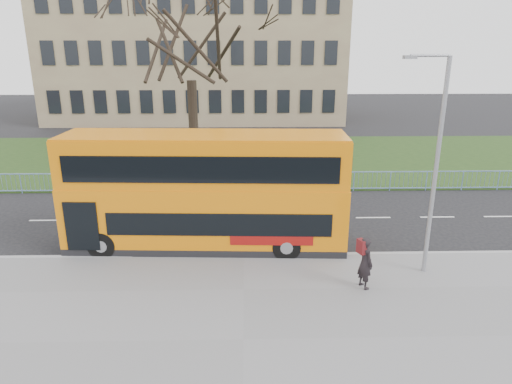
# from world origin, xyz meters

# --- Properties ---
(ground) EXTENTS (120.00, 120.00, 0.00)m
(ground) POSITION_xyz_m (0.00, 0.00, 0.00)
(ground) COLOR black
(ground) RESTS_ON ground
(pavement) EXTENTS (80.00, 10.50, 0.12)m
(pavement) POSITION_xyz_m (0.00, -6.75, 0.06)
(pavement) COLOR slate
(pavement) RESTS_ON ground
(kerb) EXTENTS (80.00, 0.20, 0.14)m
(kerb) POSITION_xyz_m (0.00, -1.55, 0.07)
(kerb) COLOR gray
(kerb) RESTS_ON ground
(grass_verge) EXTENTS (80.00, 15.40, 0.08)m
(grass_verge) POSITION_xyz_m (0.00, 14.30, 0.04)
(grass_verge) COLOR #1A3312
(grass_verge) RESTS_ON ground
(guard_railing) EXTENTS (40.00, 0.12, 1.10)m
(guard_railing) POSITION_xyz_m (0.00, 6.60, 0.55)
(guard_railing) COLOR #7699D2
(guard_railing) RESTS_ON ground
(bare_tree) EXTENTS (9.37, 9.37, 13.39)m
(bare_tree) POSITION_xyz_m (-3.00, 10.00, 6.78)
(bare_tree) COLOR black
(bare_tree) RESTS_ON grass_verge
(civic_building) EXTENTS (30.00, 15.00, 14.00)m
(civic_building) POSITION_xyz_m (-5.00, 35.00, 7.00)
(civic_building) COLOR #8D7359
(civic_building) RESTS_ON ground
(yellow_bus) EXTENTS (10.71, 3.00, 4.44)m
(yellow_bus) POSITION_xyz_m (-1.45, -0.51, 2.38)
(yellow_bus) COLOR orange
(yellow_bus) RESTS_ON ground
(pedestrian) EXTENTS (0.62, 0.74, 1.73)m
(pedestrian) POSITION_xyz_m (3.89, -4.06, 0.98)
(pedestrian) COLOR black
(pedestrian) RESTS_ON pavement
(street_lamp) EXTENTS (1.53, 0.30, 7.24)m
(street_lamp) POSITION_xyz_m (6.17, -3.01, 4.09)
(street_lamp) COLOR gray
(street_lamp) RESTS_ON pavement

